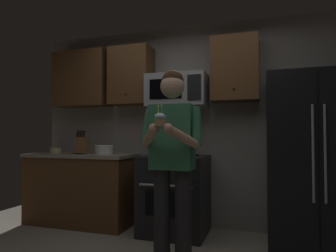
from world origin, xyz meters
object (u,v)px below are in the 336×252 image
refrigerator (313,161)px  oven_range (175,194)px  microwave (177,91)px  person (172,154)px  cupcake (160,119)px  knife_block (81,145)px  bowl_large_white (104,149)px  bowl_small_colored (55,150)px

refrigerator → oven_range: bearing=178.5°
microwave → person: 1.24m
oven_range → cupcake: 1.47m
knife_block → cupcake: size_ratio=1.84×
knife_block → oven_range: bearing=1.3°
oven_range → knife_block: 1.40m
refrigerator → person: (-1.27, -0.83, 0.10)m
refrigerator → bowl_large_white: 2.50m
microwave → person: size_ratio=0.42×
oven_range → cupcake: cupcake is taller
bowl_large_white → person: bearing=-37.1°
microwave → knife_block: 1.46m
knife_block → bowl_small_colored: 0.46m
knife_block → microwave: bearing=6.7°
knife_block → person: bearing=-28.9°
bowl_large_white → person: (1.23, -0.93, 0.02)m
cupcake → refrigerator: bearing=42.4°
bowl_large_white → cupcake: size_ratio=1.41×
bowl_large_white → person: 1.54m
oven_range → microwave: 1.26m
bowl_large_white → person: person is taller
oven_range → knife_block: bearing=-178.7°
bowl_large_white → cupcake: bearing=-45.7°
microwave → knife_block: (-1.28, -0.15, -0.68)m
refrigerator → person: refrigerator is taller
refrigerator → bowl_large_white: bearing=177.6°
refrigerator → bowl_small_colored: 3.23m
knife_block → cupcake: bearing=-37.6°
oven_range → person: bearing=-74.9°
microwave → bowl_large_white: (-0.99, -0.05, -0.74)m
oven_range → refrigerator: 1.56m
refrigerator → person: size_ratio=1.02×
bowl_large_white → refrigerator: bearing=-2.4°
microwave → bowl_small_colored: 1.89m
knife_block → bowl_large_white: bearing=18.4°
knife_block → bowl_small_colored: knife_block is taller
oven_range → person: 1.04m
person → microwave: bearing=103.4°
knife_block → person: 1.73m
refrigerator → microwave: bearing=174.0°
oven_range → microwave: (0.00, 0.12, 1.26)m
person → bowl_large_white: bearing=142.9°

